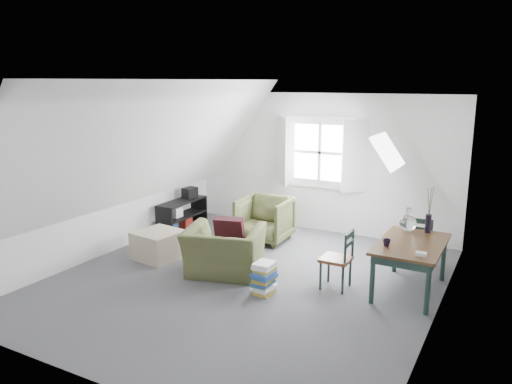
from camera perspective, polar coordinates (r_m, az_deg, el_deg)
The scene contains 24 objects.
floor at distance 7.04m, azimuth -1.21°, elevation -10.03°, with size 5.50×5.50×0.00m, color #4B4A4F.
ceiling at distance 6.50m, azimuth -1.31°, elevation 10.77°, with size 5.50×5.50×0.00m, color white.
wall_back at distance 9.11m, azimuth 7.37°, elevation 3.28°, with size 5.00×5.00×0.00m, color silver.
wall_front at distance 4.57m, azimuth -18.74°, elevation -6.68°, with size 5.00×5.00×0.00m, color silver.
wall_left at distance 8.17m, azimuth -16.67°, elevation 1.79°, with size 5.50×5.50×0.00m, color silver.
wall_right at distance 5.87m, azimuth 20.48°, elevation -2.59°, with size 5.50×5.50×0.00m, color silver.
slope_left at distance 7.45m, azimuth -11.73°, elevation 5.15°, with size 5.50×5.50×0.00m, color white.
slope_right at distance 5.96m, azimuth 11.80°, elevation 3.33°, with size 5.50×5.50×0.00m, color white.
dormer_window at distance 9.01m, azimuth 7.24°, elevation 4.47°, with size 1.71×0.35×1.30m.
skylight at distance 7.20m, azimuth 14.82°, elevation 4.50°, with size 0.55×0.75×0.04m, color white.
armchair_near at distance 7.27m, azimuth -3.64°, elevation -9.30°, with size 1.05×0.92×0.68m, color #444829.
armchair_far at distance 8.67m, azimuth 0.97°, elevation -5.60°, with size 0.82×0.84×0.77m, color #444829.
throw_pillow at distance 7.19m, azimuth -3.07°, elevation -4.43°, with size 0.42×0.12×0.42m, color #390F18.
ottoman at distance 7.94m, azimuth -11.06°, elevation -5.94°, with size 0.65×0.65×0.43m, color tan.
dining_table at distance 6.79m, azimuth 17.31°, elevation -6.25°, with size 0.80×1.34×0.67m.
demijohn at distance 7.18m, azimuth 16.97°, elevation -3.35°, with size 0.23×0.23×0.33m.
vase_twigs at distance 7.23m, azimuth 19.08°, elevation -3.32°, with size 0.08×0.09×0.64m.
cup at distance 6.53m, azimuth 14.67°, elevation -6.01°, with size 0.10×0.10×0.09m, color black.
paper_box at distance 6.30m, azimuth 18.34°, elevation -6.74°, with size 0.12×0.08×0.04m, color white.
dining_chair_far at distance 7.71m, azimuth 18.39°, elevation -5.38°, with size 0.37×0.37×0.79m.
dining_chair_near at distance 6.71m, azimuth 9.39°, elevation -7.50°, with size 0.38×0.38×0.80m.
media_shelf at distance 9.29m, azimuth -8.55°, elevation -2.87°, with size 0.37×1.10×0.56m.
electronics_box at distance 9.41m, azimuth -7.58°, elevation -0.13°, with size 0.19×0.27×0.21m, color black.
magazine_stack at distance 6.56m, azimuth 0.94°, elevation -9.80°, with size 0.31×0.36×0.41m.
Camera 1 is at (3.23, -5.64, 2.70)m, focal length 35.00 mm.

